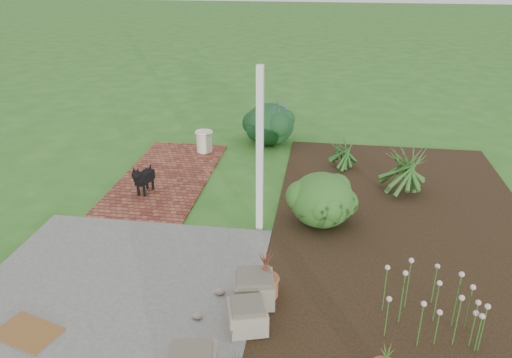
# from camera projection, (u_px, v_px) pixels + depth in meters

# --- Properties ---
(ground) EXTENTS (80.00, 80.00, 0.00)m
(ground) POSITION_uv_depth(u_px,v_px,m) (239.00, 231.00, 7.57)
(ground) COLOR #2B6720
(ground) RESTS_ON ground
(concrete_patio) EXTENTS (3.50, 3.50, 0.04)m
(concrete_patio) POSITION_uv_depth(u_px,v_px,m) (115.00, 293.00, 6.15)
(concrete_patio) COLOR #60605D
(concrete_patio) RESTS_ON ground
(brick_path) EXTENTS (1.60, 3.50, 0.04)m
(brick_path) POSITION_uv_depth(u_px,v_px,m) (167.00, 177.00, 9.37)
(brick_path) COLOR maroon
(brick_path) RESTS_ON ground
(garden_bed) EXTENTS (4.00, 7.00, 0.03)m
(garden_bed) POSITION_uv_depth(u_px,v_px,m) (404.00, 226.00, 7.68)
(garden_bed) COLOR black
(garden_bed) RESTS_ON ground
(veranda_post) EXTENTS (0.10, 0.10, 2.50)m
(veranda_post) POSITION_uv_depth(u_px,v_px,m) (260.00, 153.00, 7.11)
(veranda_post) COLOR white
(veranda_post) RESTS_ON ground
(stone_trough_mid) EXTENTS (0.52, 0.52, 0.28)m
(stone_trough_mid) POSITION_uv_depth(u_px,v_px,m) (247.00, 317.00, 5.51)
(stone_trough_mid) COLOR gray
(stone_trough_mid) RESTS_ON concrete_patio
(stone_trough_far) EXTENTS (0.55, 0.55, 0.31)m
(stone_trough_far) POSITION_uv_depth(u_px,v_px,m) (254.00, 289.00, 5.93)
(stone_trough_far) COLOR #756F57
(stone_trough_far) RESTS_ON concrete_patio
(coir_doormat) EXTENTS (0.79, 0.62, 0.02)m
(coir_doormat) POSITION_uv_depth(u_px,v_px,m) (28.00, 332.00, 5.47)
(coir_doormat) COLOR brown
(coir_doormat) RESTS_ON concrete_patio
(black_dog) EXTENTS (0.25, 0.58, 0.50)m
(black_dog) POSITION_uv_depth(u_px,v_px,m) (143.00, 177.00, 8.55)
(black_dog) COLOR black
(black_dog) RESTS_ON brick_path
(cream_ceramic_urn) EXTENTS (0.36, 0.36, 0.43)m
(cream_ceramic_urn) POSITION_uv_depth(u_px,v_px,m) (204.00, 142.00, 10.43)
(cream_ceramic_urn) COLOR beige
(cream_ceramic_urn) RESTS_ON brick_path
(evergreen_shrub) EXTENTS (1.27, 1.27, 0.83)m
(evergreen_shrub) POSITION_uv_depth(u_px,v_px,m) (322.00, 198.00, 7.58)
(evergreen_shrub) COLOR #1F4212
(evergreen_shrub) RESTS_ON garden_bed
(agapanthus_clump_back) EXTENTS (1.46, 1.46, 1.01)m
(agapanthus_clump_back) POSITION_uv_depth(u_px,v_px,m) (405.00, 164.00, 8.57)
(agapanthus_clump_back) COLOR #104014
(agapanthus_clump_back) RESTS_ON garden_bed
(agapanthus_clump_front) EXTENTS (0.88, 0.88, 0.71)m
(agapanthus_clump_front) POSITION_uv_depth(u_px,v_px,m) (342.00, 151.00, 9.59)
(agapanthus_clump_front) COLOR #0F3A11
(agapanthus_clump_front) RESTS_ON garden_bed
(pink_flower_patch) EXTENTS (1.43, 1.43, 0.70)m
(pink_flower_patch) POSITION_uv_depth(u_px,v_px,m) (428.00, 296.00, 5.52)
(pink_flower_patch) COLOR #113D0F
(pink_flower_patch) RESTS_ON garden_bed
(terracotta_pot_bronze) EXTENTS (0.37, 0.37, 0.25)m
(terracotta_pot_bronze) POSITION_uv_depth(u_px,v_px,m) (266.00, 286.00, 6.05)
(terracotta_pot_bronze) COLOR #965733
(terracotta_pot_bronze) RESTS_ON garden_bed
(purple_flowering_bush) EXTENTS (1.32, 1.32, 0.92)m
(purple_flowering_bush) POSITION_uv_depth(u_px,v_px,m) (269.00, 123.00, 10.91)
(purple_flowering_bush) COLOR black
(purple_flowering_bush) RESTS_ON ground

